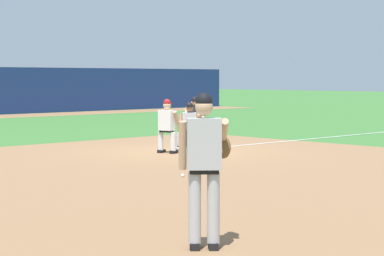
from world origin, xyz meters
TOP-DOWN VIEW (x-y plane):
  - ground_plane at (0.00, 0.00)m, footprint 160.00×160.00m
  - infield_dirt_patch at (-3.91, -4.42)m, footprint 18.00×18.00m
  - foul_line_stripe at (6.09, 0.00)m, footprint 12.19×0.10m
  - first_base_bag at (0.00, 0.00)m, footprint 0.38×0.38m
  - baseball at (-3.61, -3.96)m, footprint 0.07×0.07m
  - pitcher at (-7.79, -8.81)m, footprint 0.85×0.54m
  - first_baseman at (0.58, 0.20)m, footprint 0.71×1.09m
  - baserunner at (-0.62, -0.16)m, footprint 0.54×0.65m
  - umpire at (1.56, 1.04)m, footprint 0.67×0.67m

SIDE VIEW (x-z plane):
  - ground_plane at x=0.00m, z-range 0.00..0.00m
  - infield_dirt_patch at x=-3.91m, z-range 0.00..0.01m
  - foul_line_stripe at x=6.09m, z-range 0.01..0.01m
  - baseball at x=-3.61m, z-range 0.00..0.07m
  - first_base_bag at x=0.00m, z-range 0.00..0.09m
  - first_baseman at x=0.58m, z-range 0.06..1.40m
  - baserunner at x=-0.62m, z-range 0.06..1.52m
  - umpire at x=1.56m, z-range 0.06..1.52m
  - pitcher at x=-7.79m, z-range 0.13..1.99m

